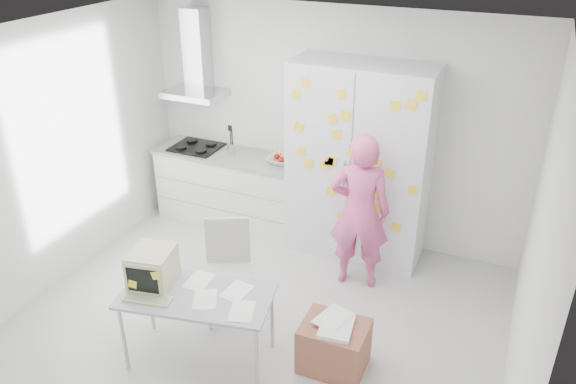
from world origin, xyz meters
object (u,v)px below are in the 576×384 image
at_px(person, 360,212).
at_px(chair, 228,264).
at_px(desk, 168,280).
at_px(cardboard_box, 334,345).

height_order(person, chair, person).
xyz_separation_m(desk, cardboard_box, (1.37, 0.38, -0.54)).
bearing_deg(person, desk, 43.91).
bearing_deg(desk, person, 43.48).
xyz_separation_m(chair, cardboard_box, (1.19, -0.30, -0.33)).
bearing_deg(desk, chair, 63.28).
bearing_deg(chair, person, 18.64).
distance_m(person, desk, 2.03).
xyz_separation_m(desk, chair, (0.19, 0.68, -0.21)).
distance_m(desk, cardboard_box, 1.52).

